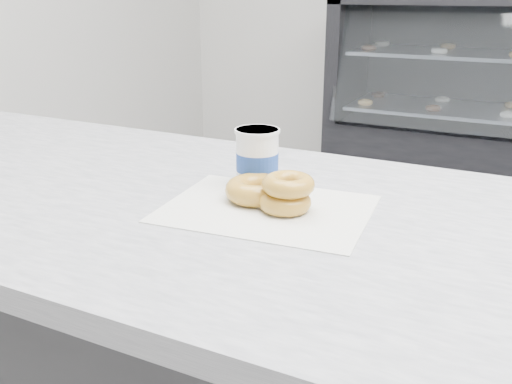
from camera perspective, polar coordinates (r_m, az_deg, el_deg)
wax_paper at (r=0.96m, az=1.11°, el=-1.66°), size 0.36×0.29×0.00m
donut_single at (r=0.99m, az=0.02°, el=0.24°), size 0.12×0.12×0.04m
donut_stack at (r=0.94m, az=3.09°, el=-0.12°), size 0.11×0.11×0.06m
coffee_cup at (r=1.05m, az=0.12°, el=3.42°), size 0.08×0.08×0.11m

